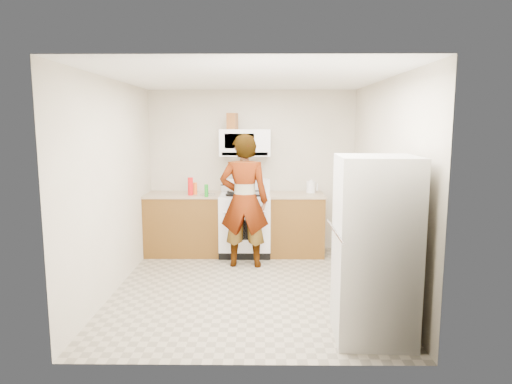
{
  "coord_description": "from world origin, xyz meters",
  "views": [
    {
      "loc": [
        0.14,
        -5.33,
        1.98
      ],
      "look_at": [
        0.08,
        0.55,
        1.1
      ],
      "focal_mm": 32.0,
      "sensor_mm": 36.0,
      "label": 1
    }
  ],
  "objects_px": {
    "gas_range": "(245,223)",
    "person": "(244,201)",
    "fridge": "(375,249)",
    "saucepan": "(235,187)",
    "kettle": "(311,187)",
    "microwave": "(245,143)"
  },
  "relations": [
    {
      "from": "microwave",
      "to": "fridge",
      "type": "relative_size",
      "value": 0.45
    },
    {
      "from": "gas_range",
      "to": "person",
      "type": "xyz_separation_m",
      "value": [
        0.01,
        -0.6,
        0.44
      ]
    },
    {
      "from": "gas_range",
      "to": "saucepan",
      "type": "bearing_deg",
      "value": 136.64
    },
    {
      "from": "person",
      "to": "kettle",
      "type": "height_order",
      "value": "person"
    },
    {
      "from": "person",
      "to": "kettle",
      "type": "xyz_separation_m",
      "value": [
        1.0,
        0.72,
        0.09
      ]
    },
    {
      "from": "microwave",
      "to": "kettle",
      "type": "xyz_separation_m",
      "value": [
        1.01,
        -0.01,
        -0.68
      ]
    },
    {
      "from": "gas_range",
      "to": "microwave",
      "type": "bearing_deg",
      "value": 90.0
    },
    {
      "from": "person",
      "to": "gas_range",
      "type": "bearing_deg",
      "value": -86.93
    },
    {
      "from": "kettle",
      "to": "saucepan",
      "type": "distance_m",
      "value": 1.17
    },
    {
      "from": "person",
      "to": "saucepan",
      "type": "distance_m",
      "value": 0.77
    },
    {
      "from": "gas_range",
      "to": "saucepan",
      "type": "xyz_separation_m",
      "value": [
        -0.16,
        0.15,
        0.52
      ]
    },
    {
      "from": "microwave",
      "to": "fridge",
      "type": "distance_m",
      "value": 3.26
    },
    {
      "from": "person",
      "to": "saucepan",
      "type": "bearing_deg",
      "value": -75.06
    },
    {
      "from": "saucepan",
      "to": "fridge",
      "type": "bearing_deg",
      "value": -63.59
    },
    {
      "from": "person",
      "to": "saucepan",
      "type": "height_order",
      "value": "person"
    },
    {
      "from": "gas_range",
      "to": "person",
      "type": "bearing_deg",
      "value": -89.15
    },
    {
      "from": "kettle",
      "to": "saucepan",
      "type": "relative_size",
      "value": 0.82
    },
    {
      "from": "person",
      "to": "fridge",
      "type": "distance_m",
      "value": 2.5
    },
    {
      "from": "gas_range",
      "to": "person",
      "type": "distance_m",
      "value": 0.74
    },
    {
      "from": "person",
      "to": "microwave",
      "type": "bearing_deg",
      "value": -87.08
    },
    {
      "from": "microwave",
      "to": "fridge",
      "type": "xyz_separation_m",
      "value": [
        1.28,
        -2.88,
        -0.85
      ]
    },
    {
      "from": "fridge",
      "to": "person",
      "type": "bearing_deg",
      "value": 122.93
    }
  ]
}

